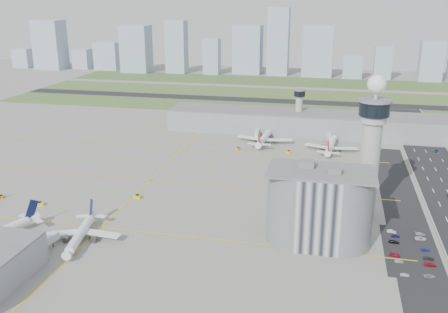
% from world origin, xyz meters
% --- Properties ---
extents(ground, '(1000.00, 1000.00, 0.00)m').
position_xyz_m(ground, '(0.00, 0.00, 0.00)').
color(ground, gray).
extents(grass_strip_0, '(480.00, 50.00, 0.08)m').
position_xyz_m(grass_strip_0, '(-20.00, 225.00, 0.04)').
color(grass_strip_0, '#506F34').
rests_on(grass_strip_0, ground).
extents(grass_strip_1, '(480.00, 60.00, 0.08)m').
position_xyz_m(grass_strip_1, '(-20.00, 300.00, 0.04)').
color(grass_strip_1, '#536E34').
rests_on(grass_strip_1, ground).
extents(grass_strip_2, '(480.00, 70.00, 0.08)m').
position_xyz_m(grass_strip_2, '(-20.00, 380.00, 0.04)').
color(grass_strip_2, '#46612D').
rests_on(grass_strip_2, ground).
extents(runway, '(480.00, 22.00, 0.10)m').
position_xyz_m(runway, '(-20.00, 262.00, 0.06)').
color(runway, black).
rests_on(runway, ground).
extents(barrier_left, '(0.60, 500.00, 1.20)m').
position_xyz_m(barrier_left, '(101.00, 0.00, 0.60)').
color(barrier_left, '#9E9E99').
rests_on(barrier_left, ground).
extents(landside_road, '(18.00, 260.00, 0.08)m').
position_xyz_m(landside_road, '(90.00, -10.00, 0.04)').
color(landside_road, black).
rests_on(landside_road, ground).
extents(parking_lot, '(20.00, 44.00, 0.10)m').
position_xyz_m(parking_lot, '(88.00, -22.00, 0.05)').
color(parking_lot, black).
rests_on(parking_lot, ground).
extents(taxiway_line_h_0, '(260.00, 0.60, 0.01)m').
position_xyz_m(taxiway_line_h_0, '(-40.00, -30.00, 0.01)').
color(taxiway_line_h_0, yellow).
rests_on(taxiway_line_h_0, ground).
extents(taxiway_line_h_1, '(260.00, 0.60, 0.01)m').
position_xyz_m(taxiway_line_h_1, '(-40.00, 30.00, 0.01)').
color(taxiway_line_h_1, yellow).
rests_on(taxiway_line_h_1, ground).
extents(taxiway_line_h_2, '(260.00, 0.60, 0.01)m').
position_xyz_m(taxiway_line_h_2, '(-40.00, 90.00, 0.01)').
color(taxiway_line_h_2, yellow).
rests_on(taxiway_line_h_2, ground).
extents(taxiway_line_v, '(0.60, 260.00, 0.01)m').
position_xyz_m(taxiway_line_v, '(-40.00, 30.00, 0.01)').
color(taxiway_line_v, yellow).
rests_on(taxiway_line_v, ground).
extents(control_tower, '(14.00, 14.00, 64.50)m').
position_xyz_m(control_tower, '(72.00, 8.00, 35.04)').
color(control_tower, '#ADAAA5').
rests_on(control_tower, ground).
extents(secondary_tower, '(8.60, 8.60, 31.90)m').
position_xyz_m(secondary_tower, '(30.00, 150.00, 18.80)').
color(secondary_tower, '#ADAAA5').
rests_on(secondary_tower, ground).
extents(admin_building, '(42.00, 24.00, 33.50)m').
position_xyz_m(admin_building, '(51.99, -22.00, 15.30)').
color(admin_building, '#B2B2B7').
rests_on(admin_building, ground).
extents(terminal_pier, '(210.00, 32.00, 15.80)m').
position_xyz_m(terminal_pier, '(40.00, 148.00, 7.90)').
color(terminal_pier, gray).
rests_on(terminal_pier, ground).
extents(airplane_near_c, '(40.77, 45.34, 11.01)m').
position_xyz_m(airplane_near_c, '(-42.57, -43.04, 5.51)').
color(airplane_near_c, white).
rests_on(airplane_near_c, ground).
extents(airplane_far_a, '(40.92, 47.29, 12.64)m').
position_xyz_m(airplane_far_a, '(10.02, 118.48, 6.32)').
color(airplane_far_a, white).
rests_on(airplane_far_a, ground).
extents(airplane_far_b, '(37.90, 43.43, 11.36)m').
position_xyz_m(airplane_far_b, '(54.76, 109.10, 5.68)').
color(airplane_far_b, white).
rests_on(airplane_far_b, ground).
extents(jet_bridge_near_2, '(5.39, 14.31, 5.70)m').
position_xyz_m(jet_bridge_near_2, '(-53.00, -61.00, 2.85)').
color(jet_bridge_near_2, silver).
rests_on(jet_bridge_near_2, ground).
extents(jet_bridge_far_0, '(5.39, 14.31, 5.70)m').
position_xyz_m(jet_bridge_far_0, '(2.00, 132.00, 2.85)').
color(jet_bridge_far_0, silver).
rests_on(jet_bridge_far_0, ground).
extents(jet_bridge_far_1, '(5.39, 14.31, 5.70)m').
position_xyz_m(jet_bridge_far_1, '(52.00, 132.00, 2.85)').
color(jet_bridge_far_1, silver).
rests_on(jet_bridge_far_1, ground).
extents(tug_0, '(3.26, 2.43, 1.76)m').
position_xyz_m(tug_0, '(-103.73, -10.17, 0.88)').
color(tug_0, orange).
rests_on(tug_0, ground).
extents(tug_1, '(4.30, 3.74, 2.09)m').
position_xyz_m(tug_1, '(-79.61, -14.16, 1.05)').
color(tug_1, yellow).
rests_on(tug_1, ground).
extents(tug_2, '(2.53, 3.29, 1.73)m').
position_xyz_m(tug_2, '(-74.52, -27.58, 0.87)').
color(tug_2, yellow).
rests_on(tug_2, ground).
extents(tug_3, '(3.53, 2.45, 2.04)m').
position_xyz_m(tug_3, '(-37.33, 4.88, 1.02)').
color(tug_3, '#DDC20B').
rests_on(tug_3, ground).
extents(tug_4, '(2.99, 3.55, 1.75)m').
position_xyz_m(tug_4, '(-4.65, 97.09, 0.88)').
color(tug_4, gold).
rests_on(tug_4, ground).
extents(tug_5, '(3.86, 3.85, 1.88)m').
position_xyz_m(tug_5, '(28.61, 96.59, 0.94)').
color(tug_5, '#F8AA0B').
rests_on(tug_5, ground).
extents(car_lot_0, '(3.34, 1.47, 1.12)m').
position_xyz_m(car_lot_0, '(83.94, -42.17, 0.56)').
color(car_lot_0, white).
rests_on(car_lot_0, ground).
extents(car_lot_1, '(3.42, 1.61, 1.08)m').
position_xyz_m(car_lot_1, '(82.95, -32.66, 0.54)').
color(car_lot_1, gray).
rests_on(car_lot_1, ground).
extents(car_lot_2, '(4.20, 2.34, 1.11)m').
position_xyz_m(car_lot_2, '(81.87, -27.78, 0.56)').
color(car_lot_2, '#B0082C').
rests_on(car_lot_2, ground).
extents(car_lot_3, '(4.14, 1.92, 1.17)m').
position_xyz_m(car_lot_3, '(82.64, -16.66, 0.59)').
color(car_lot_3, black).
rests_on(car_lot_3, ground).
extents(car_lot_4, '(3.44, 1.79, 1.12)m').
position_xyz_m(car_lot_4, '(83.72, -11.03, 0.56)').
color(car_lot_4, navy).
rests_on(car_lot_4, ground).
extents(car_lot_5, '(3.94, 1.91, 1.24)m').
position_xyz_m(car_lot_5, '(82.50, -7.03, 0.62)').
color(car_lot_5, silver).
rests_on(car_lot_5, ground).
extents(car_lot_6, '(4.09, 2.06, 1.11)m').
position_xyz_m(car_lot_6, '(92.51, -41.21, 0.56)').
color(car_lot_6, '#9499A3').
rests_on(car_lot_6, ground).
extents(car_lot_7, '(4.34, 1.80, 1.25)m').
position_xyz_m(car_lot_7, '(93.94, -32.67, 0.63)').
color(car_lot_7, maroon).
rests_on(car_lot_7, ground).
extents(car_lot_8, '(3.83, 1.70, 1.28)m').
position_xyz_m(car_lot_8, '(94.19, -27.85, 0.64)').
color(car_lot_8, '#24232E').
rests_on(car_lot_8, ground).
extents(car_lot_9, '(3.50, 1.60, 1.11)m').
position_xyz_m(car_lot_9, '(94.01, -20.94, 0.56)').
color(car_lot_9, navy).
rests_on(car_lot_9, ground).
extents(car_lot_10, '(4.97, 2.72, 1.32)m').
position_xyz_m(car_lot_10, '(93.62, -11.27, 0.66)').
color(car_lot_10, silver).
rests_on(car_lot_10, ground).
extents(car_lot_11, '(4.23, 1.84, 1.21)m').
position_xyz_m(car_lot_11, '(94.09, -6.84, 0.61)').
color(car_lot_11, '#9FA0A4').
rests_on(car_lot_11, ground).
extents(car_hw_2, '(2.66, 4.74, 1.25)m').
position_xyz_m(car_hw_2, '(121.34, 120.00, 0.63)').
color(car_hw_2, navy).
rests_on(car_hw_2, ground).
extents(car_hw_4, '(1.54, 3.33, 1.10)m').
position_xyz_m(car_hw_4, '(107.03, 179.65, 0.55)').
color(car_hw_4, '#959595').
rests_on(car_hw_4, ground).
extents(skyline_bldg_0, '(24.05, 19.24, 26.50)m').
position_xyz_m(skyline_bldg_0, '(-377.77, 421.70, 13.25)').
color(skyline_bldg_0, '#9EADC1').
rests_on(skyline_bldg_0, ground).
extents(skyline_bldg_1, '(37.63, 30.10, 65.60)m').
position_xyz_m(skyline_bldg_1, '(-331.22, 417.61, 32.80)').
color(skyline_bldg_1, '#9EADC1').
rests_on(skyline_bldg_1, ground).
extents(skyline_bldg_2, '(22.81, 18.25, 26.79)m').
position_xyz_m(skyline_bldg_2, '(-291.25, 430.16, 13.39)').
color(skyline_bldg_2, '#9EADC1').
rests_on(skyline_bldg_2, ground).
extents(skyline_bldg_3, '(32.30, 25.84, 36.93)m').
position_xyz_m(skyline_bldg_3, '(-252.58, 431.35, 18.47)').
color(skyline_bldg_3, '#9EADC1').
rests_on(skyline_bldg_3, ground).
extents(skyline_bldg_4, '(35.81, 28.65, 60.36)m').
position_xyz_m(skyline_bldg_4, '(-204.47, 415.19, 30.18)').
color(skyline_bldg_4, '#9EADC1').
rests_on(skyline_bldg_4, ground).
extents(skyline_bldg_5, '(25.49, 20.39, 66.89)m').
position_xyz_m(skyline_bldg_5, '(-150.11, 419.66, 33.44)').
color(skyline_bldg_5, '#9EADC1').
rests_on(skyline_bldg_5, ground).
extents(skyline_bldg_6, '(20.04, 16.03, 45.20)m').
position_xyz_m(skyline_bldg_6, '(-102.68, 417.90, 22.60)').
color(skyline_bldg_6, '#9EADC1').
rests_on(skyline_bldg_6, ground).
extents(skyline_bldg_7, '(35.76, 28.61, 61.22)m').
position_xyz_m(skyline_bldg_7, '(-59.44, 436.89, 30.61)').
color(skyline_bldg_7, '#9EADC1').
rests_on(skyline_bldg_7, ground).
extents(skyline_bldg_8, '(26.33, 21.06, 83.39)m').
position_xyz_m(skyline_bldg_8, '(-19.42, 431.56, 41.69)').
color(skyline_bldg_8, '#9EADC1').
rests_on(skyline_bldg_8, ground).
extents(skyline_bldg_9, '(36.96, 29.57, 62.11)m').
position_xyz_m(skyline_bldg_9, '(30.27, 432.32, 31.06)').
color(skyline_bldg_9, '#9EADC1').
rests_on(skyline_bldg_9, ground).
extents(skyline_bldg_10, '(23.01, 18.41, 27.75)m').
position_xyz_m(skyline_bldg_10, '(73.27, 423.68, 13.87)').
color(skyline_bldg_10, '#9EADC1').
rests_on(skyline_bldg_10, ground).
extents(skyline_bldg_11, '(20.22, 16.18, 38.97)m').
position_xyz_m(skyline_bldg_11, '(108.28, 423.34, 19.48)').
color(skyline_bldg_11, '#9EADC1').
rests_on(skyline_bldg_11, ground).
extents(skyline_bldg_12, '(26.14, 20.92, 46.89)m').
position_xyz_m(skyline_bldg_12, '(162.17, 421.29, 23.44)').
color(skyline_bldg_12, '#9EADC1').
rests_on(skyline_bldg_12, ground).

